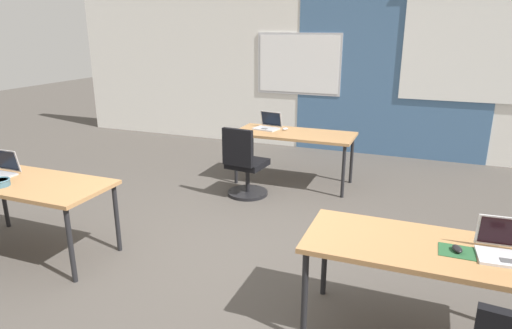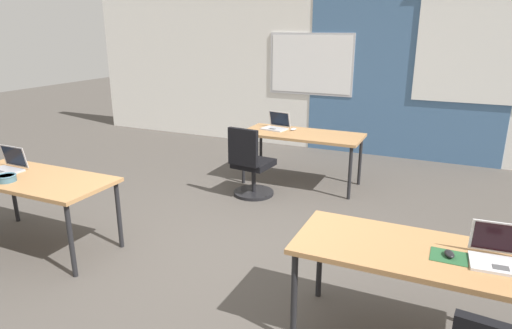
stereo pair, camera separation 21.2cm
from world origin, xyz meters
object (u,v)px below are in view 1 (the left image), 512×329
at_px(desk_near_right, 427,254).
at_px(chair_far_left, 245,168).
at_px(laptop_far_left, 268,125).
at_px(mouse_far_left, 285,129).
at_px(desk_far_center, 294,137).
at_px(snack_bowl, 0,182).
at_px(mouse_near_right_end, 457,249).
at_px(desk_near_left, 28,187).
at_px(laptop_near_right_end, 506,249).

bearing_deg(desk_near_right, chair_far_left, 136.28).
distance_m(laptop_far_left, mouse_far_left, 0.26).
relative_size(desk_far_center, laptop_far_left, 4.27).
bearing_deg(snack_bowl, chair_far_left, 57.78).
bearing_deg(mouse_near_right_end, desk_near_right, 175.20).
relative_size(desk_near_right, mouse_far_left, 14.04).
distance_m(desk_near_left, laptop_near_right_end, 3.95).
distance_m(desk_near_right, desk_far_center, 3.30).
bearing_deg(mouse_far_left, desk_near_left, -118.62).
bearing_deg(laptop_far_left, mouse_far_left, 11.77).
bearing_deg(desk_near_left, chair_far_left, 57.71).
xyz_separation_m(laptop_far_left, mouse_near_right_end, (2.34, -2.91, -0.03)).
bearing_deg(mouse_near_right_end, laptop_far_left, 128.80).
distance_m(chair_far_left, snack_bowl, 2.71).
height_order(desk_near_left, mouse_far_left, mouse_far_left).
height_order(laptop_near_right_end, snack_bowl, laptop_near_right_end).
relative_size(mouse_far_left, mouse_near_right_end, 1.02).
xyz_separation_m(desk_near_left, laptop_near_right_end, (3.95, 0.03, 0.11)).
height_order(desk_near_right, chair_far_left, chair_far_left).
bearing_deg(desk_far_center, chair_far_left, -121.16).
xyz_separation_m(desk_far_center, mouse_far_left, (-0.17, 0.10, 0.08)).
bearing_deg(desk_far_center, mouse_far_left, 147.91).
height_order(laptop_far_left, snack_bowl, laptop_far_left).
bearing_deg(snack_bowl, laptop_far_left, 64.88).
bearing_deg(mouse_far_left, desk_near_right, -56.59).
distance_m(mouse_far_left, snack_bowl, 3.53).
xyz_separation_m(desk_near_right, laptop_far_left, (-2.17, 2.90, 0.11)).
distance_m(desk_far_center, laptop_near_right_end, 3.53).
xyz_separation_m(desk_near_left, laptop_far_left, (1.33, 2.90, 0.11)).
bearing_deg(mouse_far_left, chair_far_left, -108.03).
distance_m(mouse_far_left, mouse_near_right_end, 3.59).
bearing_deg(snack_bowl, mouse_near_right_end, 2.60).
relative_size(laptop_near_right_end, mouse_near_right_end, 3.11).
xyz_separation_m(laptop_far_left, mouse_far_left, (0.25, 0.01, -0.03)).
relative_size(laptop_near_right_end, snack_bowl, 1.96).
bearing_deg(desk_near_right, laptop_near_right_end, 4.27).
distance_m(chair_far_left, laptop_near_right_end, 3.36).
xyz_separation_m(mouse_far_left, laptop_near_right_end, (2.36, -2.87, 0.03)).
xyz_separation_m(desk_far_center, snack_bowl, (-1.86, -2.99, 0.10)).
xyz_separation_m(mouse_near_right_end, snack_bowl, (-3.79, -0.17, 0.01)).
height_order(desk_far_center, mouse_far_left, mouse_far_left).
xyz_separation_m(desk_near_right, snack_bowl, (-3.61, -0.19, 0.10)).
relative_size(desk_near_right, mouse_near_right_end, 14.33).
relative_size(desk_far_center, mouse_near_right_end, 14.33).
distance_m(laptop_far_left, snack_bowl, 3.40).
relative_size(desk_near_left, snack_bowl, 9.01).
relative_size(mouse_far_left, snack_bowl, 0.64).
bearing_deg(mouse_far_left, laptop_far_left, -178.24).
bearing_deg(desk_near_right, snack_bowl, -177.05).
relative_size(desk_far_center, laptop_near_right_end, 4.60).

